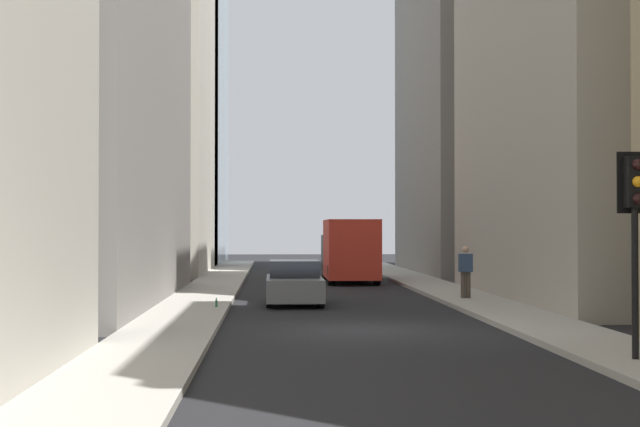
{
  "coord_description": "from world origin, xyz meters",
  "views": [
    {
      "loc": [
        -22.61,
        2.11,
        2.43
      ],
      "look_at": [
        18.83,
        0.0,
        3.11
      ],
      "focal_mm": 52.8,
      "sensor_mm": 36.0,
      "label": 1
    }
  ],
  "objects_px": {
    "delivery_truck": "(349,250)",
    "hatchback_grey": "(294,284)",
    "traffic_light_foreground": "(635,206)",
    "pedestrian": "(466,270)",
    "discarded_bottle": "(216,303)"
  },
  "relations": [
    {
      "from": "delivery_truck",
      "to": "hatchback_grey",
      "type": "height_order",
      "value": "delivery_truck"
    },
    {
      "from": "hatchback_grey",
      "to": "traffic_light_foreground",
      "type": "bearing_deg",
      "value": -158.05
    },
    {
      "from": "traffic_light_foreground",
      "to": "pedestrian",
      "type": "bearing_deg",
      "value": -0.08
    },
    {
      "from": "delivery_truck",
      "to": "hatchback_grey",
      "type": "xyz_separation_m",
      "value": [
        -12.33,
        2.8,
        -0.8
      ]
    },
    {
      "from": "delivery_truck",
      "to": "discarded_bottle",
      "type": "distance_m",
      "value": 15.9
    },
    {
      "from": "hatchback_grey",
      "to": "pedestrian",
      "type": "xyz_separation_m",
      "value": [
        0.56,
        -5.7,
        0.42
      ]
    },
    {
      "from": "pedestrian",
      "to": "discarded_bottle",
      "type": "bearing_deg",
      "value": 111.81
    },
    {
      "from": "hatchback_grey",
      "to": "traffic_light_foreground",
      "type": "xyz_separation_m",
      "value": [
        -14.08,
        -5.68,
        2.17
      ]
    },
    {
      "from": "traffic_light_foreground",
      "to": "pedestrian",
      "type": "height_order",
      "value": "traffic_light_foreground"
    },
    {
      "from": "traffic_light_foreground",
      "to": "discarded_bottle",
      "type": "height_order",
      "value": "traffic_light_foreground"
    },
    {
      "from": "traffic_light_foreground",
      "to": "pedestrian",
      "type": "relative_size",
      "value": 2.12
    },
    {
      "from": "discarded_bottle",
      "to": "delivery_truck",
      "type": "bearing_deg",
      "value": -18.94
    },
    {
      "from": "delivery_truck",
      "to": "hatchback_grey",
      "type": "relative_size",
      "value": 1.5
    },
    {
      "from": "discarded_bottle",
      "to": "pedestrian",
      "type": "bearing_deg",
      "value": -68.19
    },
    {
      "from": "traffic_light_foreground",
      "to": "delivery_truck",
      "type": "bearing_deg",
      "value": 6.22
    }
  ]
}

